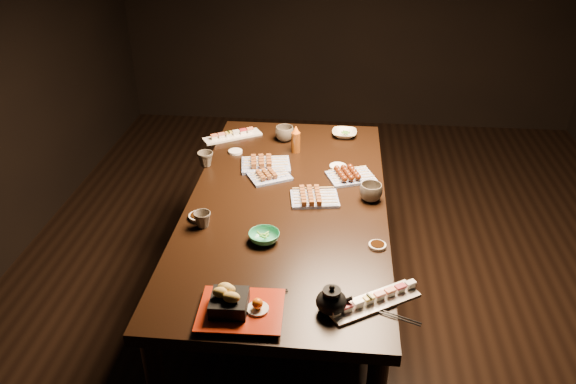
% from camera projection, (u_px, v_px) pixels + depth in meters
% --- Properties ---
extents(ground, '(5.00, 5.00, 0.00)m').
position_uv_depth(ground, '(344.00, 297.00, 3.13)').
color(ground, black).
rests_on(ground, ground).
extents(dining_table, '(1.17, 1.92, 0.75)m').
position_uv_depth(dining_table, '(287.00, 267.00, 2.75)').
color(dining_table, black).
rests_on(dining_table, ground).
extents(sushi_platter_near, '(0.34, 0.26, 0.04)m').
position_uv_depth(sushi_platter_near, '(374.00, 299.00, 1.95)').
color(sushi_platter_near, white).
rests_on(sushi_platter_near, dining_table).
extents(sushi_platter_far, '(0.33, 0.25, 0.04)m').
position_uv_depth(sushi_platter_far, '(232.00, 134.00, 3.17)').
color(sushi_platter_far, white).
rests_on(sushi_platter_far, dining_table).
extents(yakitori_plate_center, '(0.24, 0.22, 0.05)m').
position_uv_depth(yakitori_plate_center, '(270.00, 173.00, 2.75)').
color(yakitori_plate_center, '#828EB6').
rests_on(yakitori_plate_center, dining_table).
extents(yakitori_plate_right, '(0.24, 0.19, 0.05)m').
position_uv_depth(yakitori_plate_right, '(315.00, 195.00, 2.56)').
color(yakitori_plate_right, '#828EB6').
rests_on(yakitori_plate_right, dining_table).
extents(yakitori_plate_left, '(0.27, 0.22, 0.06)m').
position_uv_depth(yakitori_plate_left, '(266.00, 161.00, 2.85)').
color(yakitori_plate_left, '#828EB6').
rests_on(yakitori_plate_left, dining_table).
extents(tsukune_plate, '(0.26, 0.23, 0.06)m').
position_uv_depth(tsukune_plate, '(351.00, 173.00, 2.74)').
color(tsukune_plate, '#828EB6').
rests_on(tsukune_plate, dining_table).
extents(edamame_bowl_green, '(0.13, 0.13, 0.04)m').
position_uv_depth(edamame_bowl_green, '(264.00, 237.00, 2.28)').
color(edamame_bowl_green, '#329B6E').
rests_on(edamame_bowl_green, dining_table).
extents(edamame_bowl_cream, '(0.14, 0.14, 0.03)m').
position_uv_depth(edamame_bowl_cream, '(344.00, 134.00, 3.18)').
color(edamame_bowl_cream, beige).
rests_on(edamame_bowl_cream, dining_table).
extents(tempura_tray, '(0.30, 0.24, 0.11)m').
position_uv_depth(tempura_tray, '(241.00, 302.00, 1.89)').
color(tempura_tray, black).
rests_on(tempura_tray, dining_table).
extents(teacup_near_left, '(0.10, 0.10, 0.07)m').
position_uv_depth(teacup_near_left, '(203.00, 220.00, 2.37)').
color(teacup_near_left, '#4F473C').
rests_on(teacup_near_left, dining_table).
extents(teacup_mid_right, '(0.12, 0.12, 0.08)m').
position_uv_depth(teacup_mid_right, '(371.00, 192.00, 2.56)').
color(teacup_mid_right, '#4F473C').
rests_on(teacup_mid_right, dining_table).
extents(teacup_far_left, '(0.11, 0.11, 0.08)m').
position_uv_depth(teacup_far_left, '(205.00, 159.00, 2.86)').
color(teacup_far_left, '#4F473C').
rests_on(teacup_far_left, dining_table).
extents(teacup_far_right, '(0.13, 0.13, 0.08)m').
position_uv_depth(teacup_far_right, '(285.00, 134.00, 3.12)').
color(teacup_far_right, '#4F473C').
rests_on(teacup_far_right, dining_table).
extents(teapot, '(0.14, 0.14, 0.11)m').
position_uv_depth(teapot, '(331.00, 299.00, 1.90)').
color(teapot, black).
rests_on(teapot, dining_table).
extents(condiment_bottle, '(0.06, 0.06, 0.15)m').
position_uv_depth(condiment_bottle, '(296.00, 139.00, 2.98)').
color(condiment_bottle, '#68330D').
rests_on(condiment_bottle, dining_table).
extents(sauce_dish_west, '(0.12, 0.12, 0.02)m').
position_uv_depth(sauce_dish_west, '(199.00, 217.00, 2.44)').
color(sauce_dish_west, white).
rests_on(sauce_dish_west, dining_table).
extents(sauce_dish_east, '(0.11, 0.11, 0.01)m').
position_uv_depth(sauce_dish_east, '(338.00, 167.00, 2.85)').
color(sauce_dish_east, white).
rests_on(sauce_dish_east, dining_table).
extents(sauce_dish_se, '(0.08, 0.08, 0.01)m').
position_uv_depth(sauce_dish_se, '(377.00, 245.00, 2.26)').
color(sauce_dish_se, white).
rests_on(sauce_dish_se, dining_table).
extents(sauce_dish_nw, '(0.08, 0.08, 0.01)m').
position_uv_depth(sauce_dish_nw, '(235.00, 152.00, 3.00)').
color(sauce_dish_nw, white).
rests_on(sauce_dish_nw, dining_table).
extents(chopsticks_near, '(0.19, 0.09, 0.01)m').
position_uv_depth(chopsticks_near, '(261.00, 295.00, 2.00)').
color(chopsticks_near, black).
rests_on(chopsticks_near, dining_table).
extents(chopsticks_se, '(0.21, 0.10, 0.01)m').
position_uv_depth(chopsticks_se, '(390.00, 315.00, 1.91)').
color(chopsticks_se, black).
rests_on(chopsticks_se, dining_table).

